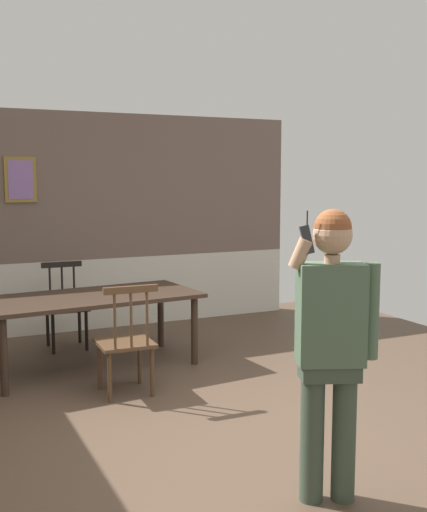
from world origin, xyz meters
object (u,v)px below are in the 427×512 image
object	(u,v)px
chair_at_table_head	(65,306)
chair_near_window	(126,341)
person_figure	(332,336)
dining_table	(92,303)

from	to	relation	value
chair_at_table_head	chair_near_window	bearing A→B (deg)	96.14
chair_near_window	chair_at_table_head	distance (m)	1.77
chair_near_window	person_figure	distance (m)	2.39
dining_table	chair_at_table_head	distance (m)	0.91
chair_near_window	dining_table	bearing A→B (deg)	96.48
dining_table	person_figure	world-z (taller)	person_figure
chair_near_window	chair_at_table_head	xyz separation A→B (m)	(-0.15, 1.77, -0.00)
dining_table	chair_at_table_head	world-z (taller)	chair_at_table_head
dining_table	chair_at_table_head	xyz separation A→B (m)	(-0.07, 0.88, -0.19)
chair_near_window	chair_at_table_head	size ratio (longest dim) A/B	1.05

